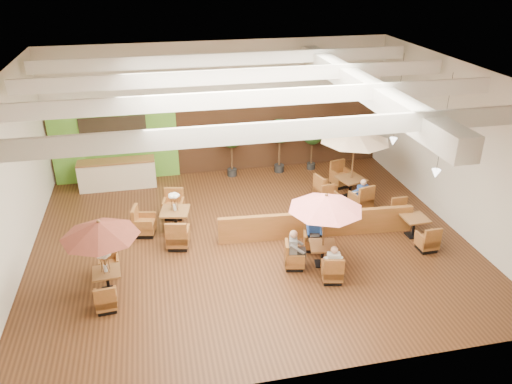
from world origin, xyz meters
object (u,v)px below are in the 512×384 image
object	(u,v)px
table_4	(414,227)
diner_3	(362,191)
diner_0	(333,260)
table_0	(101,238)
table_1	(323,214)
diner_1	(314,229)
topiary_2	(312,136)
table_3	(167,220)
booth_divider	(317,224)
topiary_1	(280,133)
topiary_0	(231,138)
diner_2	(295,246)
table_5	(339,210)
service_counter	(117,174)
table_2	(352,149)
diner_4	(362,191)

from	to	relation	value
table_4	diner_3	xyz separation A→B (m)	(-0.99, 2.15, 0.41)
table_4	diner_0	world-z (taller)	diner_0
table_0	diner_0	world-z (taller)	table_0
table_1	diner_3	world-z (taller)	table_1
diner_0	diner_1	xyz separation A→B (m)	(-0.00, 1.76, -0.01)
topiary_2	diner_3	bearing A→B (deg)	-81.19
table_0	table_4	world-z (taller)	table_0
table_3	diner_0	distance (m)	5.90
booth_divider	table_0	world-z (taller)	table_0
table_0	table_1	bearing A→B (deg)	-4.45
topiary_1	table_3	bearing A→B (deg)	-139.67
table_1	topiary_0	xyz separation A→B (m)	(-1.52, 7.15, -0.07)
table_3	topiary_2	distance (m)	7.77
diner_2	table_5	bearing A→B (deg)	151.26
service_counter	table_0	world-z (taller)	table_0
topiary_2	diner_2	xyz separation A→B (m)	(-2.81, -7.15, -0.73)
table_2	topiary_0	bearing A→B (deg)	128.12
topiary_1	diner_0	bearing A→B (deg)	-93.47
booth_divider	table_4	world-z (taller)	booth_divider
service_counter	table_1	distance (m)	9.39
table_1	topiary_0	distance (m)	7.31
table_1	service_counter	bearing A→B (deg)	143.64
table_3	topiary_2	xyz separation A→B (m)	(6.43, 4.23, 1.04)
topiary_1	diner_2	world-z (taller)	topiary_1
topiary_0	diner_4	size ratio (longest dim) A/B	3.01
table_1	diner_1	size ratio (longest dim) A/B	3.43
topiary_1	diner_3	distance (m)	4.64
topiary_1	topiary_2	distance (m)	1.46
table_5	diner_4	bearing A→B (deg)	13.61
topiary_1	diner_3	bearing A→B (deg)	-62.83
table_0	table_4	bearing A→B (deg)	1.15
booth_divider	diner_3	size ratio (longest dim) A/B	8.43
table_0	table_5	bearing A→B (deg)	14.20
table_4	topiary_1	size ratio (longest dim) A/B	1.01
table_1	diner_1	bearing A→B (deg)	98.32
booth_divider	topiary_1	size ratio (longest dim) A/B	2.80
table_5	table_0	bearing A→B (deg)	-172.30
table_0	table_5	size ratio (longest dim) A/B	0.99
booth_divider	topiary_2	world-z (taller)	topiary_2
table_1	topiary_2	bearing A→B (deg)	86.36
booth_divider	diner_1	distance (m)	0.87
topiary_1	diner_3	xyz separation A→B (m)	(2.07, -4.03, -1.00)
table_3	topiary_1	distance (m)	6.67
service_counter	diner_2	xyz separation A→B (m)	(5.38, -6.95, 0.19)
topiary_2	diner_0	bearing A→B (deg)	-103.51
table_0	table_2	xyz separation A→B (m)	(8.79, 4.17, 0.29)
diner_1	diner_2	bearing A→B (deg)	54.19
table_0	table_3	bearing A→B (deg)	53.70
booth_divider	topiary_0	distance (m)	5.98
table_0	table_2	distance (m)	9.74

